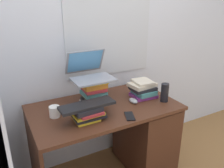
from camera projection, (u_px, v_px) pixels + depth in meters
wall_back at (85, 36)px, 2.09m from camera, size 6.00×0.06×2.60m
desk at (135, 132)px, 2.19m from camera, size 1.25×0.71×0.76m
book_stack_tall at (94, 92)px, 1.94m from camera, size 0.24×0.20×0.23m
book_stack_keyboard_riser at (88, 113)px, 1.72m from camera, size 0.25×0.19×0.11m
book_stack_side at (143, 89)px, 2.11m from camera, size 0.25×0.22×0.16m
laptop at (90, 72)px, 1.94m from camera, size 0.34×0.35×0.23m
keyboard at (87, 105)px, 1.69m from camera, size 0.42×0.15×0.02m
computer_mouse at (133, 101)px, 2.01m from camera, size 0.06×0.10×0.04m
mug at (55, 111)px, 1.77m from camera, size 0.12×0.08×0.09m
water_bottle at (165, 93)px, 2.02m from camera, size 0.07×0.07×0.17m
cell_phone at (130, 116)px, 1.78m from camera, size 0.11×0.15×0.01m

